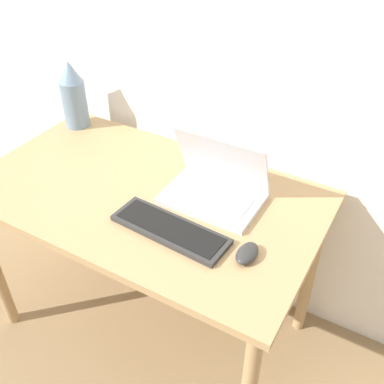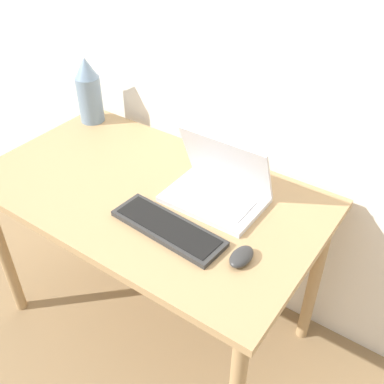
{
  "view_description": "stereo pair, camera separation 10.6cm",
  "coord_description": "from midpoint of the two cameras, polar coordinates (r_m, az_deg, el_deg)",
  "views": [
    {
      "loc": [
        0.8,
        -0.68,
        1.76
      ],
      "look_at": [
        0.22,
        0.35,
        0.87
      ],
      "focal_mm": 42.0,
      "sensor_mm": 36.0,
      "label": 1
    },
    {
      "loc": [
        0.89,
        -0.62,
        1.76
      ],
      "look_at": [
        0.22,
        0.35,
        0.87
      ],
      "focal_mm": 42.0,
      "sensor_mm": 36.0,
      "label": 2
    }
  ],
  "objects": [
    {
      "name": "wall_back",
      "position": [
        1.76,
        4.94,
        20.24
      ],
      "size": [
        6.0,
        0.05,
        2.5
      ],
      "color": "white",
      "rests_on": "ground_plane"
    },
    {
      "name": "vase",
      "position": [
        2.08,
        -11.54,
        12.45
      ],
      "size": [
        0.11,
        0.11,
        0.3
      ],
      "color": "slate",
      "rests_on": "desk"
    },
    {
      "name": "desk",
      "position": [
        1.71,
        -3.65,
        -2.24
      ],
      "size": [
        1.28,
        0.75,
        0.77
      ],
      "color": "tan",
      "rests_on": "ground_plane"
    },
    {
      "name": "ground_plane",
      "position": [
        2.06,
        -9.78,
        -22.52
      ],
      "size": [
        12.0,
        12.0,
        0.0
      ],
      "primitive_type": "plane",
      "color": "#8C704C"
    },
    {
      "name": "keyboard",
      "position": [
        1.47,
        -1.03,
        -4.65
      ],
      "size": [
        0.41,
        0.16,
        0.02
      ],
      "color": "#2D2D2D",
      "rests_on": "desk"
    },
    {
      "name": "mouse",
      "position": [
        1.39,
        8.5,
        -8.19
      ],
      "size": [
        0.06,
        0.1,
        0.03
      ],
      "color": "#2D2D2D",
      "rests_on": "desk"
    },
    {
      "name": "laptop",
      "position": [
        1.59,
        5.27,
        0.67
      ],
      "size": [
        0.34,
        0.24,
        0.24
      ],
      "color": "silver",
      "rests_on": "desk"
    }
  ]
}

